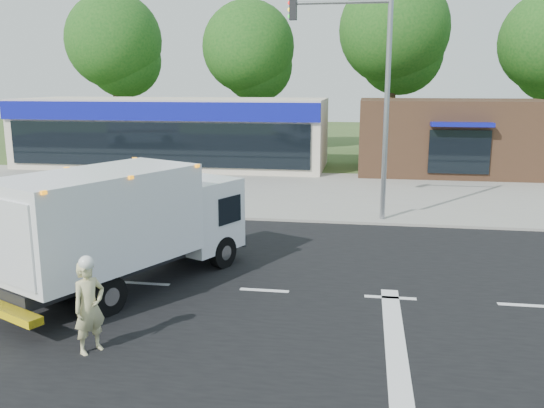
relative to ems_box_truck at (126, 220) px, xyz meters
The scene contains 11 objects.
ground 3.76m from the ems_box_truck, ahead, with size 120.00×120.00×0.00m, color #385123.
road_asphalt 3.76m from the ems_box_truck, ahead, with size 60.00×14.00×0.02m, color black.
sidewalk 9.30m from the ems_box_truck, 68.72° to the left, with size 60.00×2.40×0.12m, color gray.
parking_apron 14.80m from the ems_box_truck, 76.95° to the left, with size 60.00×9.00×0.02m, color gray.
lane_markings 5.08m from the ems_box_truck, 12.43° to the right, with size 55.20×7.00×0.01m.
ems_box_truck is the anchor object (origin of this frame).
emergency_worker 3.51m from the ems_box_truck, 78.65° to the right, with size 0.70×0.77×1.88m.
retail_strip_mall 21.03m from the ems_box_truck, 105.67° to the left, with size 18.00×6.20×4.00m.
brown_storefront 22.78m from the ems_box_truck, 63.06° to the left, with size 10.00×6.70×4.00m.
traffic_signal_pole 10.25m from the ems_box_truck, 54.39° to the left, with size 3.51×0.25×8.00m.
background_trees 29.14m from the ems_box_truck, 85.04° to the left, with size 36.77×7.39×12.10m.
Camera 1 is at (2.29, -13.00, 4.98)m, focal length 38.00 mm.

